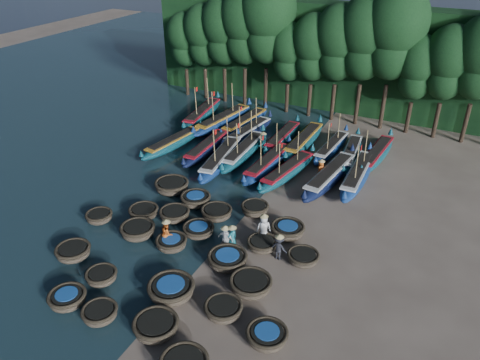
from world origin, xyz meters
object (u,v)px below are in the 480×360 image
at_px(fisherman_2, 167,232).
at_px(fisherman_5, 263,143).
at_px(coracle_11, 138,230).
at_px(long_boat_10, 223,120).
at_px(long_boat_12, 248,132).
at_px(long_boat_15, 332,147).
at_px(coracle_20, 172,186).
at_px(long_boat_3, 221,158).
at_px(coracle_7, 171,289).
at_px(long_boat_17, 376,154).
at_px(fisherman_0, 264,228).
at_px(coracle_8, 223,309).
at_px(coracle_19, 303,257).
at_px(long_boat_6, 288,171).
at_px(coracle_23, 255,208).
at_px(long_boat_7, 330,175).
at_px(coracle_15, 144,212).
at_px(long_boat_1, 173,143).
at_px(coracle_22, 217,212).
at_px(coracle_16, 175,214).
at_px(fisherman_4, 225,238).
at_px(fisherman_1, 232,238).
at_px(fisherman_3, 279,247).
at_px(coracle_12, 171,243).
at_px(coracle_1, 67,298).
at_px(coracle_2, 100,313).
at_px(long_boat_11, 245,122).
at_px(coracle_9, 267,335).
at_px(long_boat_9, 202,114).
at_px(fisherman_6, 321,169).
at_px(long_boat_2, 207,147).
at_px(long_boat_8, 358,175).
at_px(long_boat_16, 351,153).
at_px(long_boat_4, 244,151).
at_px(coracle_21, 196,199).
at_px(coracle_6, 102,276).
at_px(long_boat_13, 282,137).
at_px(coracle_5, 73,252).
at_px(long_boat_5, 268,163).
at_px(coracle_17, 199,230).
at_px(coracle_24, 288,230).
at_px(long_boat_14, 304,141).

distance_m(fisherman_2, fisherman_5, 13.74).
bearing_deg(coracle_11, long_boat_10, 101.65).
relative_size(long_boat_12, long_boat_15, 1.07).
relative_size(coracle_20, long_boat_3, 0.28).
bearing_deg(long_boat_3, long_boat_15, 32.11).
bearing_deg(coracle_7, long_boat_17, 73.68).
bearing_deg(fisherman_0, coracle_8, 60.71).
bearing_deg(coracle_19, long_boat_6, 116.49).
xyz_separation_m(coracle_23, fisherman_2, (-3.17, -5.28, 0.47)).
distance_m(coracle_20, long_boat_7, 11.34).
bearing_deg(long_boat_6, coracle_19, -53.96).
height_order(coracle_15, long_boat_1, long_boat_1).
bearing_deg(coracle_22, coracle_8, -58.67).
height_order(coracle_16, fisherman_4, fisherman_4).
relative_size(coracle_16, fisherman_1, 1.12).
bearing_deg(fisherman_3, coracle_12, 24.71).
bearing_deg(long_boat_10, coracle_1, -71.70).
height_order(coracle_2, long_boat_11, long_boat_11).
bearing_deg(coracle_11, coracle_9, -20.88).
bearing_deg(long_boat_15, coracle_20, -122.55).
xyz_separation_m(coracle_15, coracle_23, (6.20, 3.54, 0.00)).
bearing_deg(long_boat_9, fisherman_6, -31.93).
height_order(long_boat_2, long_boat_8, long_boat_8).
bearing_deg(coracle_11, coracle_2, -68.08).
height_order(coracle_16, long_boat_16, long_boat_16).
xyz_separation_m(long_boat_4, long_boat_6, (4.36, -1.54, -0.03)).
distance_m(coracle_21, fisherman_3, 7.64).
bearing_deg(long_boat_16, coracle_22, -120.10).
relative_size(long_boat_3, long_boat_4, 1.02).
bearing_deg(long_boat_10, coracle_6, -69.88).
bearing_deg(long_boat_13, long_boat_15, -0.47).
distance_m(coracle_12, long_boat_2, 12.71).
distance_m(coracle_5, long_boat_7, 18.08).
relative_size(coracle_7, long_boat_10, 0.28).
relative_size(long_boat_15, fisherman_2, 3.91).
bearing_deg(long_boat_17, coracle_15, -123.18).
distance_m(coracle_9, coracle_20, 14.61).
bearing_deg(fisherman_4, coracle_15, 176.84).
height_order(coracle_2, long_boat_2, long_boat_2).
bearing_deg(coracle_16, long_boat_15, 66.56).
height_order(long_boat_5, long_boat_7, long_boat_5).
relative_size(coracle_19, fisherman_4, 1.07).
bearing_deg(coracle_8, coracle_11, 156.46).
relative_size(coracle_15, fisherman_1, 1.13).
relative_size(long_boat_15, fisherman_1, 3.91).
relative_size(coracle_17, fisherman_1, 1.19).
height_order(coracle_15, coracle_24, coracle_24).
xyz_separation_m(long_boat_3, long_boat_14, (4.63, 5.97, -0.01)).
distance_m(long_boat_17, fisherman_2, 18.60).
xyz_separation_m(long_boat_7, fisherman_5, (-6.32, 2.30, 0.34)).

